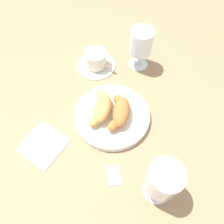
% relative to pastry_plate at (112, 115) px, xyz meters
% --- Properties ---
extents(ground_plane, '(2.20, 2.20, 0.00)m').
position_rel_pastry_plate_xyz_m(ground_plane, '(-0.01, -0.01, -0.01)').
color(ground_plane, '#997551').
extents(pastry_plate, '(0.23, 0.23, 0.02)m').
position_rel_pastry_plate_xyz_m(pastry_plate, '(0.00, 0.00, 0.00)').
color(pastry_plate, silver).
rests_on(pastry_plate, ground_plane).
extents(croissant_large, '(0.14, 0.06, 0.04)m').
position_rel_pastry_plate_xyz_m(croissant_large, '(-0.00, -0.02, 0.03)').
color(croissant_large, '#AD6B33').
rests_on(croissant_large, pastry_plate).
extents(croissant_small, '(0.14, 0.06, 0.04)m').
position_rel_pastry_plate_xyz_m(croissant_small, '(0.00, 0.03, 0.03)').
color(croissant_small, '#D6994C').
rests_on(croissant_small, pastry_plate).
extents(coffee_cup_near, '(0.14, 0.14, 0.06)m').
position_rel_pastry_plate_xyz_m(coffee_cup_near, '(0.20, 0.09, 0.01)').
color(coffee_cup_near, silver).
rests_on(coffee_cup_near, ground_plane).
extents(juice_glass_left, '(0.08, 0.08, 0.14)m').
position_rel_pastry_plate_xyz_m(juice_glass_left, '(-0.19, -0.14, 0.08)').
color(juice_glass_left, white).
rests_on(juice_glass_left, ground_plane).
extents(juice_glass_right, '(0.08, 0.08, 0.14)m').
position_rel_pastry_plate_xyz_m(juice_glass_right, '(0.23, -0.05, 0.08)').
color(juice_glass_right, white).
rests_on(juice_glass_right, ground_plane).
extents(sugar_packet, '(0.06, 0.05, 0.01)m').
position_rel_pastry_plate_xyz_m(sugar_packet, '(-0.17, -0.03, -0.01)').
color(sugar_packet, white).
rests_on(sugar_packet, ground_plane).
extents(folded_napkin, '(0.14, 0.14, 0.01)m').
position_rel_pastry_plate_xyz_m(folded_napkin, '(-0.12, 0.17, -0.01)').
color(folded_napkin, silver).
rests_on(folded_napkin, ground_plane).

